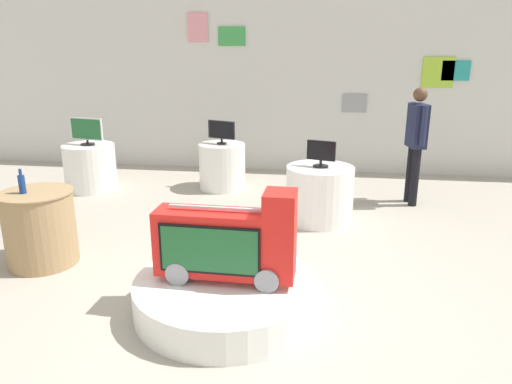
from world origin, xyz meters
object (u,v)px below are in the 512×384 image
(bottle_on_side_table, at_px, (22,184))
(tv_on_center_rear, at_px, (222,131))
(tv_on_left_rear, at_px, (321,153))
(display_pedestal_right_rear, at_px, (90,167))
(tv_on_right_rear, at_px, (86,130))
(side_table_round, at_px, (40,227))
(shopper_browsing_near_truck, at_px, (416,137))
(main_display_pedestal, at_px, (226,295))
(display_pedestal_center_rear, at_px, (222,166))
(novelty_firetruck_tv, at_px, (228,244))
(display_pedestal_left_rear, at_px, (319,194))

(bottle_on_side_table, bearing_deg, tv_on_center_rear, 65.53)
(tv_on_left_rear, xyz_separation_m, display_pedestal_right_rear, (-3.74, 0.98, -0.56))
(bottle_on_side_table, bearing_deg, tv_on_right_rear, 103.91)
(side_table_round, height_order, bottle_on_side_table, bottle_on_side_table)
(display_pedestal_right_rear, distance_m, side_table_round, 2.84)
(side_table_round, height_order, shopper_browsing_near_truck, shopper_browsing_near_truck)
(main_display_pedestal, height_order, display_pedestal_center_rear, display_pedestal_center_rear)
(tv_on_left_rear, xyz_separation_m, shopper_browsing_near_truck, (1.36, 0.93, 0.07))
(main_display_pedestal, distance_m, display_pedestal_center_rear, 3.87)
(display_pedestal_center_rear, relative_size, display_pedestal_right_rear, 0.92)
(tv_on_right_rear, relative_size, bottle_on_side_table, 2.29)
(display_pedestal_center_rear, relative_size, tv_on_center_rear, 1.63)
(tv_on_center_rear, xyz_separation_m, display_pedestal_right_rear, (-2.13, -0.36, -0.59))
(tv_on_right_rear, bearing_deg, main_display_pedestal, -49.24)
(main_display_pedestal, xyz_separation_m, bottle_on_side_table, (-2.25, 0.62, 0.77))
(tv_on_left_rear, xyz_separation_m, tv_on_right_rear, (-3.73, 0.98, 0.05))
(side_table_round, bearing_deg, display_pedestal_right_rear, 105.99)
(tv_on_left_rear, height_order, bottle_on_side_table, tv_on_left_rear)
(novelty_firetruck_tv, bearing_deg, bottle_on_side_table, 164.58)
(novelty_firetruck_tv, xyz_separation_m, tv_on_left_rear, (0.77, 2.44, 0.29))
(main_display_pedestal, bearing_deg, display_pedestal_center_rear, 102.16)
(tv_on_left_rear, xyz_separation_m, display_pedestal_center_rear, (-1.61, 1.35, -0.56))
(tv_on_left_rear, relative_size, display_pedestal_right_rear, 0.45)
(tv_on_right_rear, bearing_deg, novelty_firetruck_tv, -49.07)
(display_pedestal_center_rear, xyz_separation_m, side_table_round, (-1.34, -3.10, 0.04))
(display_pedestal_left_rear, height_order, side_table_round, side_table_round)
(novelty_firetruck_tv, height_order, tv_on_left_rear, novelty_firetruck_tv)
(display_pedestal_left_rear, xyz_separation_m, tv_on_center_rear, (-1.61, 1.34, 0.59))
(novelty_firetruck_tv, distance_m, tv_on_right_rear, 4.54)
(display_pedestal_right_rear, height_order, shopper_browsing_near_truck, shopper_browsing_near_truck)
(display_pedestal_center_rear, height_order, shopper_browsing_near_truck, shopper_browsing_near_truck)
(novelty_firetruck_tv, distance_m, display_pedestal_right_rear, 4.54)
(tv_on_center_rear, relative_size, side_table_round, 0.58)
(shopper_browsing_near_truck, bearing_deg, bottle_on_side_table, -148.04)
(tv_on_left_rear, distance_m, display_pedestal_right_rear, 3.90)
(main_display_pedestal, bearing_deg, novelty_firetruck_tv, -17.44)
(display_pedestal_left_rear, height_order, display_pedestal_center_rear, same)
(display_pedestal_center_rear, distance_m, tv_on_right_rear, 2.24)
(tv_on_left_rear, distance_m, tv_on_center_rear, 2.09)
(shopper_browsing_near_truck, bearing_deg, side_table_round, -148.12)
(tv_on_center_rear, distance_m, bottle_on_side_table, 3.47)
(display_pedestal_left_rear, xyz_separation_m, tv_on_left_rear, (0.00, -0.00, 0.56))
(display_pedestal_right_rear, relative_size, side_table_round, 1.02)
(novelty_firetruck_tv, height_order, bottle_on_side_table, novelty_firetruck_tv)
(display_pedestal_right_rear, bearing_deg, side_table_round, -74.01)
(tv_on_left_rear, height_order, display_pedestal_center_rear, tv_on_left_rear)
(shopper_browsing_near_truck, bearing_deg, display_pedestal_right_rear, 179.40)
(display_pedestal_left_rear, distance_m, tv_on_left_rear, 0.56)
(tv_on_left_rear, bearing_deg, display_pedestal_center_rear, 140.08)
(main_display_pedestal, bearing_deg, tv_on_right_rear, 130.76)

